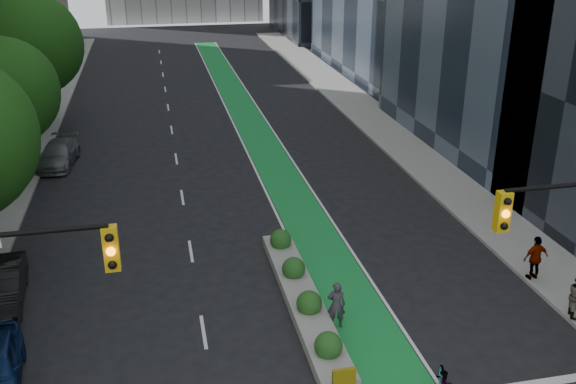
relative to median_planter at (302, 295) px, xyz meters
name	(u,v)px	position (x,y,z in m)	size (l,w,h in m)	color
sidewalk_left	(13,163)	(-13.00, 17.96, -0.30)	(3.60, 90.00, 0.15)	gray
sidewalk_right	(397,137)	(10.60, 17.96, -0.30)	(3.60, 90.00, 0.15)	gray
bike_lane_paint	(252,125)	(1.80, 22.96, -0.37)	(2.20, 70.00, 0.01)	#198A3A
tree_midfar	(4,92)	(-12.20, 14.96, 4.57)	(5.60, 5.60, 7.76)	black
tree_far	(31,45)	(-12.20, 24.96, 5.32)	(6.60, 6.60, 9.00)	black
median_planter	(302,295)	(0.00, 0.00, 0.00)	(1.20, 10.26, 1.10)	gray
cyclist	(336,305)	(0.80, -1.64, 0.49)	(0.63, 0.41, 1.72)	#37313B
parked_car_left_mid	(0,288)	(-10.70, 2.19, 0.36)	(1.55, 4.43, 1.46)	black
parked_car_left_far	(58,154)	(-10.37, 17.35, 0.29)	(1.86, 4.58, 1.33)	#5A5D5F
pedestrian_far	(536,258)	(9.10, -0.34, 0.67)	(1.05, 0.44, 1.79)	gray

